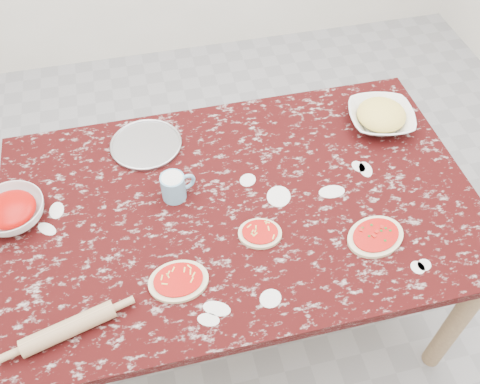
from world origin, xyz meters
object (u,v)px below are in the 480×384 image
sauce_bowl (12,212)px  worktable (240,216)px  cheese_bowl (380,118)px  pizza_tray (146,145)px  flour_mug (174,186)px  rolling_pin (69,328)px

sauce_bowl → worktable: bearing=-7.9°
cheese_bowl → worktable: bearing=-157.7°
pizza_tray → flour_mug: size_ratio=2.12×
rolling_pin → sauce_bowl: bearing=110.3°
flour_mug → sauce_bowl: bearing=177.1°
worktable → rolling_pin: size_ratio=6.13×
worktable → pizza_tray: size_ratio=6.22×
worktable → cheese_bowl: (0.61, 0.25, 0.11)m
pizza_tray → worktable: bearing=-50.6°
worktable → cheese_bowl: size_ratio=6.50×
sauce_bowl → rolling_pin: (0.17, -0.45, -0.01)m
sauce_bowl → rolling_pin: 0.48m
flour_mug → pizza_tray: bearing=104.8°
worktable → rolling_pin: 0.68m
pizza_tray → sauce_bowl: (-0.46, -0.24, 0.03)m
pizza_tray → rolling_pin: 0.75m
pizza_tray → flour_mug: flour_mug is taller
worktable → rolling_pin: rolling_pin is taller
cheese_bowl → rolling_pin: bearing=-153.0°
sauce_bowl → flour_mug: 0.53m
pizza_tray → sauce_bowl: bearing=-152.8°
cheese_bowl → flour_mug: 0.84m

